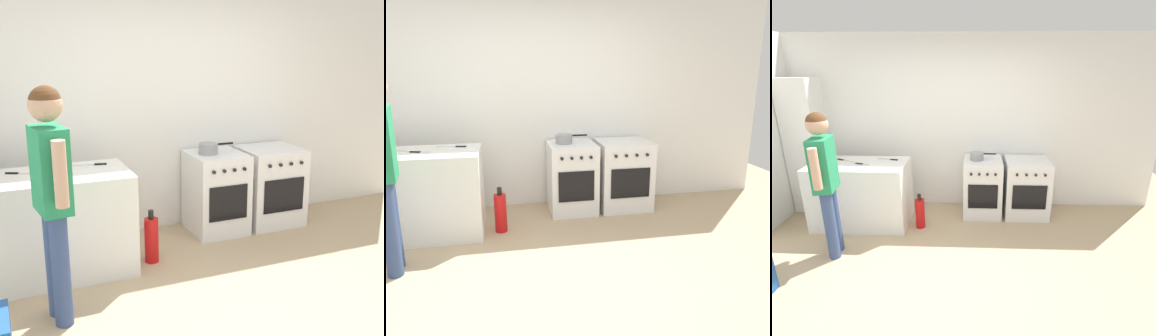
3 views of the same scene
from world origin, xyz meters
TOP-DOWN VIEW (x-y plane):
  - ground_plane at (0.00, 0.00)m, footprint 8.00×8.00m
  - back_wall at (0.00, 1.95)m, footprint 6.00×0.10m
  - counter_unit at (-1.35, 1.20)m, footprint 1.30×0.70m
  - oven_left at (0.35, 1.58)m, footprint 0.56×0.62m
  - oven_right at (1.00, 1.58)m, footprint 0.64×0.62m
  - pot at (0.26, 1.58)m, footprint 0.38×0.20m
  - knife_paring at (-1.30, 1.16)m, footprint 0.21×0.09m
  - knife_carving at (-1.57, 1.30)m, footprint 0.31×0.16m
  - knife_chef at (-0.99, 1.38)m, footprint 0.31×0.09m
  - fire_extinguisher at (-0.52, 1.10)m, footprint 0.13×0.13m

SIDE VIEW (x-z plane):
  - ground_plane at x=0.00m, z-range 0.00..0.00m
  - fire_extinguisher at x=-0.52m, z-range -0.03..0.47m
  - oven_left at x=0.35m, z-range 0.00..0.85m
  - oven_right at x=1.00m, z-range 0.00..0.85m
  - counter_unit at x=-1.35m, z-range 0.00..0.90m
  - knife_carving at x=-1.57m, z-range 0.90..0.91m
  - knife_chef at x=-0.99m, z-range 0.90..0.91m
  - pot at x=0.26m, z-range 0.85..0.96m
  - knife_paring at x=-1.30m, z-range 0.90..0.91m
  - back_wall at x=0.00m, z-range 0.00..2.60m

